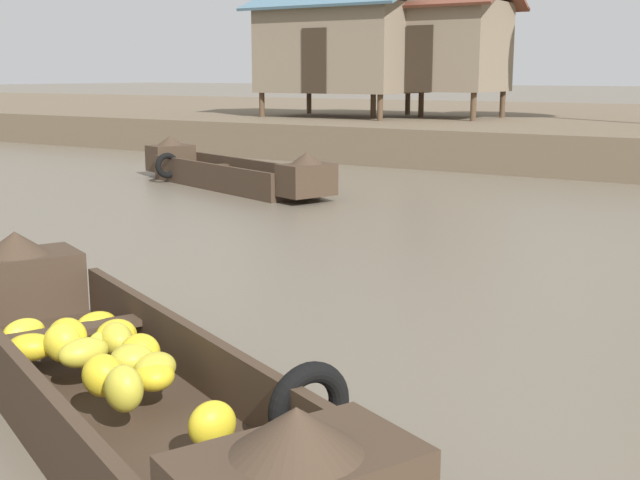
{
  "coord_description": "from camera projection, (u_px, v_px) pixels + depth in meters",
  "views": [
    {
      "loc": [
        3.25,
        0.33,
        2.17
      ],
      "look_at": [
        -0.68,
        6.52,
        0.7
      ],
      "focal_mm": 46.41,
      "sensor_mm": 36.0,
      "label": 1
    }
  ],
  "objects": [
    {
      "name": "ground_plane",
      "position": [
        519.0,
        254.0,
        10.14
      ],
      "size": [
        300.0,
        300.0,
        0.0
      ],
      "primitive_type": "plane",
      "color": "#665B4C"
    },
    {
      "name": "stilt_house_mid_left",
      "position": [
        440.0,
        45.0,
        23.76
      ],
      "size": [
        4.19,
        3.11,
        4.02
      ],
      "color": "#4C3826",
      "rests_on": "riverbank_strip"
    },
    {
      "name": "banana_boat",
      "position": [
        108.0,
        369.0,
        5.34
      ],
      "size": [
        5.16,
        3.05,
        0.85
      ],
      "color": "#3D2D21",
      "rests_on": "ground"
    },
    {
      "name": "stilt_house_left",
      "position": [
        342.0,
        47.0,
        24.27
      ],
      "size": [
        5.09,
        3.46,
        3.87
      ],
      "color": "#4C3826",
      "rests_on": "riverbank_strip"
    },
    {
      "name": "cargo_boat_upstream",
      "position": [
        231.0,
        173.0,
        16.05
      ],
      "size": [
        5.44,
        2.65,
        0.87
      ],
      "color": "#3D2D21",
      "rests_on": "ground"
    }
  ]
}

